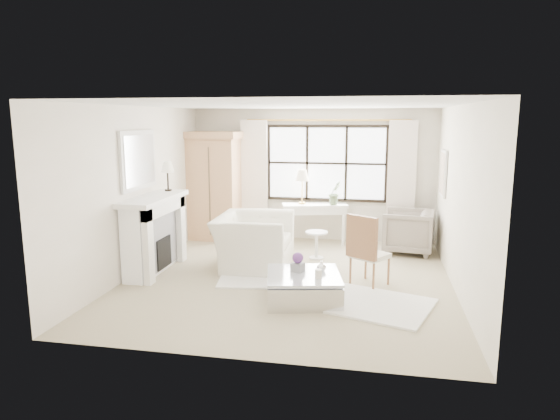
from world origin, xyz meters
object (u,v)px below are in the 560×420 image
at_px(console_table, 314,223).
at_px(armoire, 214,185).
at_px(club_armchair, 254,241).
at_px(coffee_table, 303,287).

bearing_deg(console_table, armoire, 167.03).
distance_m(armoire, club_armchair, 2.33).
xyz_separation_m(console_table, club_armchair, (-0.81, -1.89, 0.05)).
bearing_deg(armoire, coffee_table, -50.80).
bearing_deg(armoire, club_armchair, -51.55).
bearing_deg(console_table, coffee_table, -100.47).
height_order(club_armchair, coffee_table, club_armchair).
distance_m(console_table, coffee_table, 3.32).
xyz_separation_m(armoire, club_armchair, (1.29, -1.82, -0.69)).
bearing_deg(coffee_table, club_armchair, 115.21).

